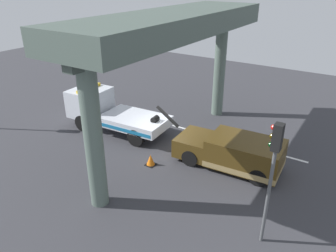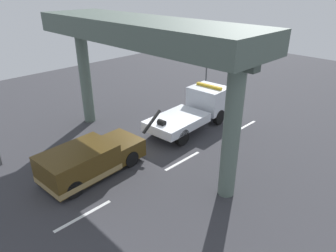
# 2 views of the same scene
# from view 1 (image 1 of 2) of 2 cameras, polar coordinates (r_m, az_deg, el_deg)

# --- Properties ---
(ground_plane) EXTENTS (60.00, 40.00, 0.10)m
(ground_plane) POSITION_cam_1_polar(r_m,az_deg,el_deg) (18.23, -0.93, -3.36)
(ground_plane) COLOR #38383D
(lane_stripe_west) EXTENTS (2.60, 0.16, 0.01)m
(lane_stripe_west) POSITION_cam_1_polar(r_m,az_deg,el_deg) (18.15, 19.55, -4.92)
(lane_stripe_west) COLOR silver
(lane_stripe_west) RESTS_ON ground
(lane_stripe_mid) EXTENTS (2.60, 0.16, 0.01)m
(lane_stripe_mid) POSITION_cam_1_polar(r_m,az_deg,el_deg) (20.03, 2.93, -0.45)
(lane_stripe_mid) COLOR silver
(lane_stripe_mid) RESTS_ON ground
(lane_stripe_east) EXTENTS (2.60, 0.16, 0.01)m
(lane_stripe_east) POSITION_cam_1_polar(r_m,az_deg,el_deg) (23.34, -9.89, 3.05)
(lane_stripe_east) COLOR silver
(lane_stripe_east) RESTS_ON ground
(tow_truck_white) EXTENTS (7.32, 2.75, 2.46)m
(tow_truck_white) POSITION_cam_1_polar(r_m,az_deg,el_deg) (19.91, -10.46, 2.76)
(tow_truck_white) COLOR silver
(tow_truck_white) RESTS_ON ground
(towed_van_green) EXTENTS (5.32, 2.50, 1.58)m
(towed_van_green) POSITION_cam_1_polar(r_m,az_deg,el_deg) (16.16, 11.45, -4.58)
(towed_van_green) COLOR #4C3814
(towed_van_green) RESTS_ON ground
(overpass_structure) EXTENTS (3.60, 13.31, 7.11)m
(overpass_structure) POSITION_cam_1_polar(r_m,az_deg,el_deg) (15.85, 0.92, 16.13)
(overpass_structure) COLOR #596B60
(overpass_structure) RESTS_ON ground
(traffic_light_near) EXTENTS (0.39, 0.32, 4.62)m
(traffic_light_near) POSITION_cam_1_polar(r_m,az_deg,el_deg) (10.80, 18.07, -5.74)
(traffic_light_near) COLOR #515456
(traffic_light_near) RESTS_ON ground
(traffic_cone_orange) EXTENTS (0.48, 0.48, 0.57)m
(traffic_cone_orange) POSITION_cam_1_polar(r_m,az_deg,el_deg) (16.22, -3.09, -6.03)
(traffic_cone_orange) COLOR orange
(traffic_cone_orange) RESTS_ON ground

